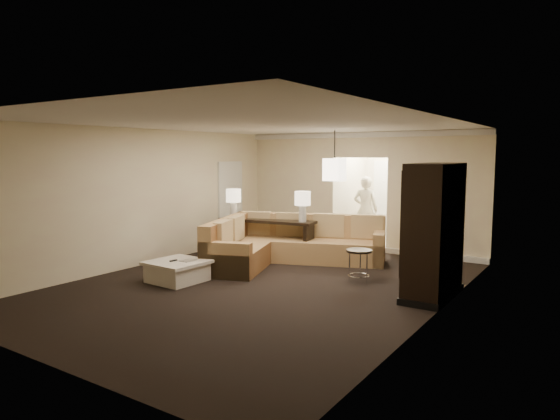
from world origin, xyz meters
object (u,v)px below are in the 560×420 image
Objects in this scene: console_table at (267,235)px; drink_table at (359,259)px; coffee_table at (177,271)px; armoire at (433,234)px; sectional_sofa at (285,244)px; person at (366,206)px.

drink_table is at bearing -25.85° from console_table.
drink_table is (2.59, -0.82, -0.09)m from console_table.
coffee_table is 0.46× the size of armoire.
drink_table is (1.94, -0.54, 0.02)m from sectional_sofa.
drink_table is at bearing 33.76° from coffee_table.
sectional_sofa reaches higher than coffee_table.
console_table is 1.05× the size of armoire.
person is at bearing 62.52° from sectional_sofa.
armoire reaches higher than drink_table.
console_table is at bearing 137.15° from sectional_sofa.
armoire reaches higher than coffee_table.
armoire reaches higher than sectional_sofa.
coffee_table is 2.65m from console_table.
console_table is (-0.64, 0.27, 0.11)m from sectional_sofa.
console_table is at bearing 59.61° from person.
person reaches higher than coffee_table.
console_table is 2.71m from drink_table.
sectional_sofa is at bearing 71.87° from coffee_table.
sectional_sofa is at bearing 72.19° from person.
console_table is 3.89× the size of drink_table.
sectional_sofa is 0.71m from console_table.
sectional_sofa reaches higher than drink_table.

